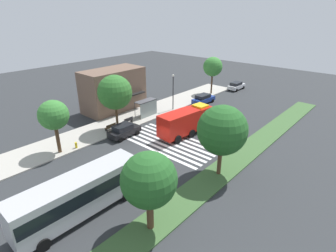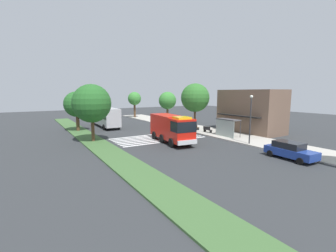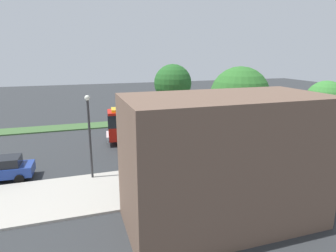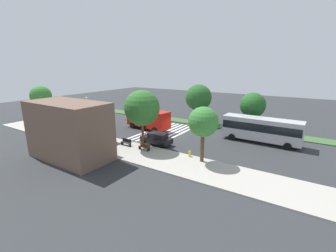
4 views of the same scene
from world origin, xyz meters
The scene contains 20 objects.
ground_plane centered at (0.00, 0.00, 0.00)m, with size 120.00×120.00×0.00m, color #2D3033.
sidewalk centered at (0.00, 9.76, 0.07)m, with size 60.00×5.66×0.14m, color #ADA89E.
median_strip centered at (0.00, -8.43, 0.07)m, with size 60.00×3.00×0.14m, color #3D6033.
crosswalk centered at (2.27, 0.00, 0.01)m, with size 5.85×12.47×0.01m.
fire_truck centered at (5.89, 0.02, 1.98)m, with size 8.57×3.40×3.56m.
parked_car_west centered at (-0.30, 5.72, 0.89)m, with size 4.42×2.11×1.74m.
parked_car_mid centered at (18.06, 5.73, 0.86)m, with size 4.75×2.22×1.66m.
parked_car_east centered at (30.18, 5.73, 0.84)m, with size 4.54×2.09×1.62m.
transit_bus centered at (-12.24, -3.12, 2.12)m, with size 10.69×2.97×3.58m.
bus_stop_shelter centered at (6.83, 8.58, 1.89)m, with size 3.50×1.40×2.46m.
bench_near_shelter centered at (2.83, 8.55, 0.59)m, with size 1.60×0.50×0.90m.
bench_west_of_shelter centered at (-0.34, 8.55, 0.59)m, with size 1.60×0.50×0.90m.
street_lamp centered at (11.78, 7.53, 3.64)m, with size 0.36×0.36×5.89m.
storefront_building centered at (5.56, 15.10, 3.39)m, with size 10.11×5.85×6.77m.
sidewalk_tree_west centered at (-8.20, 7.93, 4.74)m, with size 3.36×3.36×6.33m.
sidewalk_tree_center centered at (0.39, 7.93, 5.49)m, with size 4.59×4.59×7.66m.
sidewalk_tree_far_east centered at (24.02, 7.93, 5.40)m, with size 3.69×3.69×7.13m.
median_tree_far_west centered at (-9.60, -8.43, 4.42)m, with size 4.12×4.12×6.38m.
median_tree_west centered at (0.24, -8.43, 4.96)m, with size 4.86×4.86×7.27m.
fire_hydrant centered at (-6.36, 7.43, 0.49)m, with size 0.28×0.28×0.70m, color gold.
Camera 4 is at (-18.42, 30.85, 10.83)m, focal length 24.88 mm.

